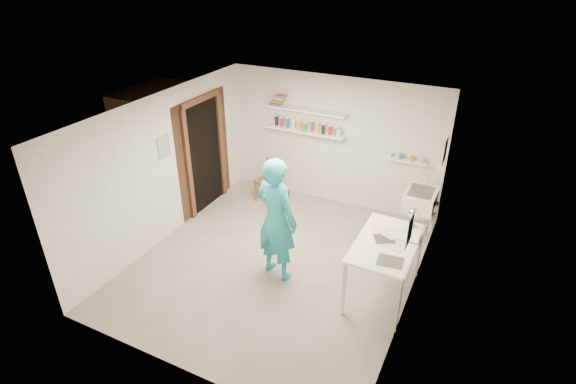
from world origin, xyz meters
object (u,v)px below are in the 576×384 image
at_px(wall_clock, 280,192).
at_px(work_table, 384,269).
at_px(desk_lamp, 414,213).
at_px(wooden_chair, 267,181).
at_px(man, 276,219).
at_px(belfast_sink, 420,199).

distance_m(wall_clock, work_table, 1.78).
relative_size(wall_clock, desk_lamp, 2.06).
xyz_separation_m(wooden_chair, work_table, (2.69, -1.63, 0.01)).
height_order(work_table, desk_lamp, desk_lamp).
bearing_deg(desk_lamp, work_table, -112.42).
relative_size(wooden_chair, desk_lamp, 5.22).
xyz_separation_m(wall_clock, work_table, (1.58, 0.01, -0.81)).
relative_size(man, wooden_chair, 2.20).
bearing_deg(work_table, belfast_sink, 86.25).
xyz_separation_m(belfast_sink, desk_lamp, (0.11, -1.16, 0.39)).
xyz_separation_m(man, desk_lamp, (1.74, 0.75, 0.15)).
height_order(man, desk_lamp, man).
bearing_deg(wooden_chair, wall_clock, -37.22).
xyz_separation_m(wall_clock, wooden_chair, (-1.11, 1.64, -0.82)).
distance_m(belfast_sink, wooden_chair, 2.81).
distance_m(work_table, desk_lamp, 0.86).
height_order(man, wall_clock, man).
relative_size(wall_clock, wooden_chair, 0.40).
height_order(belfast_sink, work_table, work_table).
bearing_deg(man, wooden_chair, -43.46).
bearing_deg(belfast_sink, work_table, -93.75).
height_order(belfast_sink, desk_lamp, desk_lamp).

